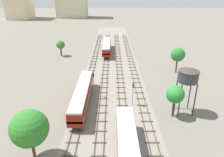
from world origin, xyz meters
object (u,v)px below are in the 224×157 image
diesel_railcar_far_left_near (82,94)px  signal_post_nearest (133,91)px  diesel_railcar_left_mid (106,46)px  water_tower (188,76)px  signal_post_near (93,82)px

diesel_railcar_far_left_near → signal_post_nearest: bearing=-1.0°
diesel_railcar_left_mid → water_tower: water_tower is taller
water_tower → signal_post_nearest: water_tower is taller
water_tower → signal_post_near: (-18.97, 6.91, -4.41)m
diesel_railcar_left_mid → signal_post_nearest: bearing=-80.9°
water_tower → signal_post_nearest: size_ratio=1.85×
diesel_railcar_far_left_near → water_tower: water_tower is taller
diesel_railcar_far_left_near → water_tower: bearing=-7.8°
signal_post_near → diesel_railcar_left_mid: bearing=86.6°
water_tower → signal_post_near: size_ratio=1.66×
water_tower → signal_post_nearest: (-10.23, 2.71, -4.76)m
signal_post_nearest → signal_post_near: size_ratio=0.89×
diesel_railcar_far_left_near → water_tower: 22.04m
signal_post_near → signal_post_nearest: bearing=-25.7°
signal_post_nearest → signal_post_near: (-8.74, 4.20, 0.35)m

